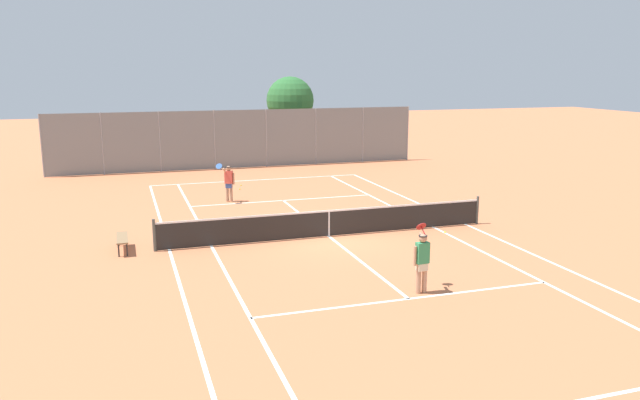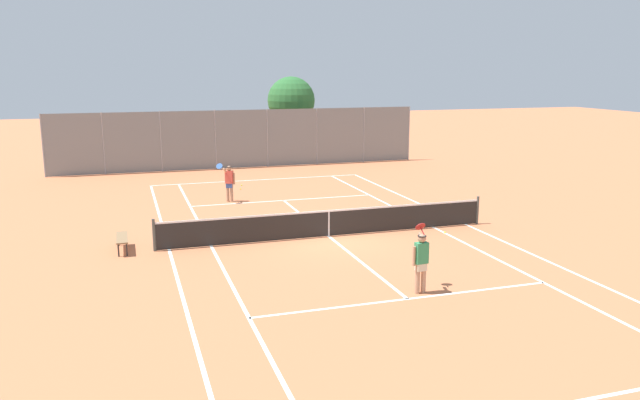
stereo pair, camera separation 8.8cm
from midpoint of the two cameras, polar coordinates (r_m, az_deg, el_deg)
The scene contains 12 objects.
ground_plane at distance 22.01m, azimuth 0.92°, elevation -3.34°, with size 120.00×120.00×0.00m, color #C67047.
court_line_markings at distance 22.01m, azimuth 0.92°, elevation -3.34°, with size 11.10×23.90×0.01m.
tennis_net at distance 21.88m, azimuth 0.93°, elevation -2.06°, with size 12.00×0.10×1.07m.
player_near_side at distance 16.56m, azimuth 9.37°, elevation -5.35°, with size 0.62×0.76×1.77m.
player_far_left at distance 27.84m, azimuth -8.21°, elevation 1.73°, with size 0.87×0.66×1.77m.
loose_tennis_ball_0 at distance 31.67m, azimuth -7.10°, elevation 1.35°, with size 0.07×0.07×0.07m, color #D1DB33.
loose_tennis_ball_1 at distance 22.88m, azimuth 11.45°, elevation -2.91°, with size 0.07×0.07×0.07m, color #D1DB33.
loose_tennis_ball_2 at distance 32.45m, azimuth -8.16°, elevation 1.58°, with size 0.07×0.07×0.07m, color #D1DB33.
loose_tennis_ball_3 at distance 30.73m, azimuth -7.20°, elevation 1.03°, with size 0.07×0.07×0.07m, color #D1DB33.
courtside_bench at distance 21.19m, azimuth -17.53°, elevation -3.38°, with size 0.36×1.50×0.47m.
back_fence at distance 37.24m, azimuth -7.10°, elevation 5.56°, with size 21.76×0.08×3.44m.
tree_behind_left at distance 40.55m, azimuth -2.64°, elevation 8.92°, with size 3.04×3.04×5.31m.
Camera 2 is at (-6.73, -20.14, 5.81)m, focal length 35.00 mm.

